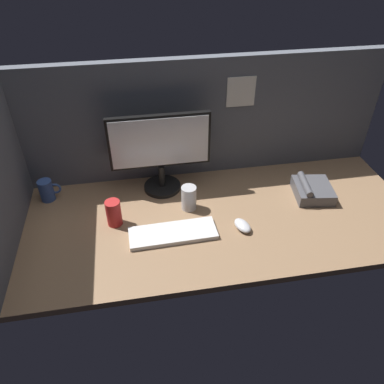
% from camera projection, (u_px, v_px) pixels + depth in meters
% --- Properties ---
extents(ground_plane, '(1.80, 0.80, 0.03)m').
position_uv_depth(ground_plane, '(217.00, 217.00, 1.73)').
color(ground_plane, '#8C6B4C').
extents(cubicle_wall_back, '(1.80, 0.06, 0.59)m').
position_uv_depth(cubicle_wall_back, '(202.00, 118.00, 1.83)').
color(cubicle_wall_back, '#565B66').
rests_on(cubicle_wall_back, ground_plane).
extents(monitor, '(0.47, 0.18, 0.39)m').
position_uv_depth(monitor, '(160.00, 149.00, 1.75)').
color(monitor, black).
rests_on(monitor, ground_plane).
extents(keyboard, '(0.37, 0.14, 0.02)m').
position_uv_depth(keyboard, '(173.00, 233.00, 1.60)').
color(keyboard, silver).
rests_on(keyboard, ground_plane).
extents(mouse, '(0.08, 0.11, 0.03)m').
position_uv_depth(mouse, '(243.00, 226.00, 1.63)').
color(mouse, silver).
rests_on(mouse, ground_plane).
extents(mug_ceramic_blue, '(0.10, 0.07, 0.11)m').
position_uv_depth(mug_ceramic_blue, '(47.00, 190.00, 1.78)').
color(mug_ceramic_blue, '#38569E').
rests_on(mug_ceramic_blue, ground_plane).
extents(mug_steel, '(0.07, 0.07, 0.12)m').
position_uv_depth(mug_steel, '(189.00, 198.00, 1.72)').
color(mug_steel, '#B2B2B7').
rests_on(mug_steel, ground_plane).
extents(mug_red_plastic, '(0.07, 0.07, 0.12)m').
position_uv_depth(mug_red_plastic, '(114.00, 213.00, 1.63)').
color(mug_red_plastic, red).
rests_on(mug_red_plastic, ground_plane).
extents(desk_phone, '(0.20, 0.21, 0.09)m').
position_uv_depth(desk_phone, '(312.00, 190.00, 1.81)').
color(desk_phone, '#4C4C51').
rests_on(desk_phone, ground_plane).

